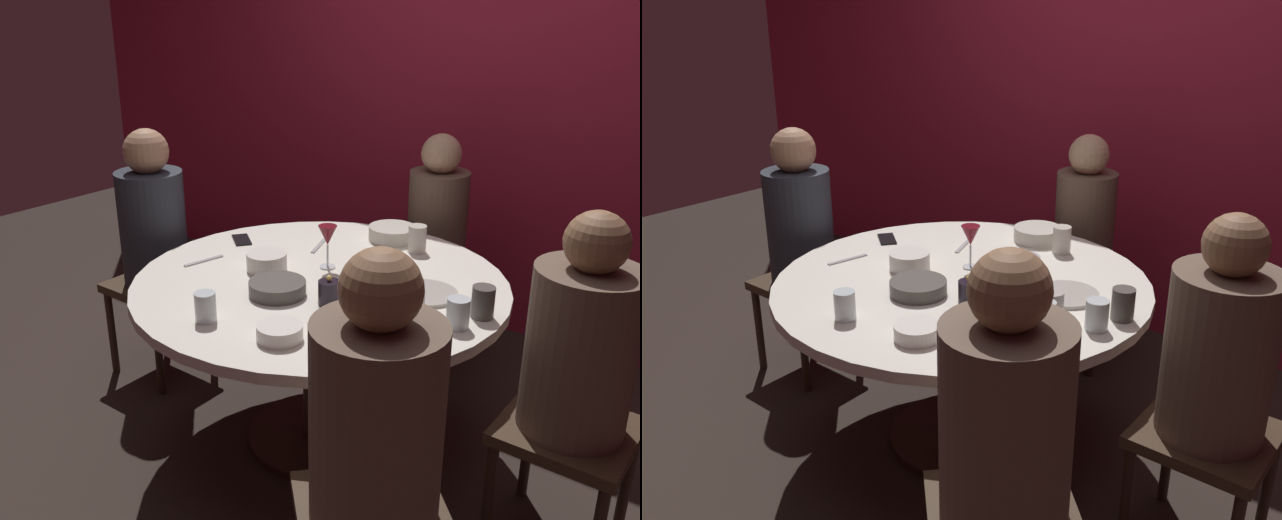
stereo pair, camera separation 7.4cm
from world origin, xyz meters
The scene contains 24 objects.
ground_plane centered at (0.00, 0.00, 0.00)m, with size 8.00×8.00×0.00m, color #2D231E.
back_wall centered at (0.00, 1.47, 1.30)m, with size 6.00×0.10×2.60m, color maroon.
dining_table centered at (0.00, 0.00, 0.59)m, with size 1.44×1.44×0.72m.
seated_diner_left centered at (-0.97, 0.00, 0.74)m, with size 0.40×0.40×1.20m.
seated_diner_back centered at (0.00, 0.95, 0.70)m, with size 0.40×0.40×1.14m.
seated_diner_right centered at (0.99, 0.00, 0.73)m, with size 0.40×0.40×1.18m.
seated_diner_front_right centered at (0.70, -0.70, 0.75)m, with size 0.57×0.57×1.21m.
candle_holder centered at (0.16, -0.16, 0.77)m, with size 0.08×0.08×0.11m.
wine_glass centered at (-0.05, 0.12, 0.85)m, with size 0.08×0.08×0.18m.
dinner_plate centered at (0.39, 0.11, 0.73)m, with size 0.24×0.24×0.01m, color #B2ADA3.
cell_phone centered at (-0.55, 0.15, 0.73)m, with size 0.07×0.14×0.01m, color black.
bowl_serving_large centered at (0.13, 0.20, 0.75)m, with size 0.16×0.16×0.06m, color #B7B7BC.
bowl_salad_center centered at (-0.04, -0.21, 0.75)m, with size 0.21×0.21×0.05m, color #4C4742.
bowl_small_white centered at (0.19, -0.47, 0.75)m, with size 0.15×0.15×0.05m, color silver.
bowl_sauce_side centered at (-0.23, -0.05, 0.76)m, with size 0.16×0.16×0.07m, color silver.
bowl_rice_portion centered at (-0.02, 0.56, 0.75)m, with size 0.21×0.21×0.06m, color beige.
cup_near_candle centered at (0.60, -0.05, 0.77)m, with size 0.08×0.08×0.10m, color silver.
cup_by_left_diner centered at (-0.09, -0.51, 0.77)m, with size 0.07×0.07×0.10m, color silver.
cup_by_right_diner centered at (0.64, 0.07, 0.78)m, with size 0.08×0.08×0.11m, color #4C4742.
cup_center_front centered at (0.15, 0.49, 0.78)m, with size 0.08×0.08×0.12m, color beige.
cup_far_edge centered at (0.45, -0.08, 0.77)m, with size 0.08×0.08×0.10m, color #B2ADA3.
cup_beside_wine centered at (0.49, -0.19, 0.78)m, with size 0.07×0.07×0.11m, color silver.
fork_near_plate centered at (-0.49, -0.13, 0.73)m, with size 0.02×0.18×0.01m, color #B7B7BC.
knife_near_plate centered at (-0.23, 0.29, 0.73)m, with size 0.02×0.18×0.01m, color #B7B7BC.
Camera 1 is at (1.45, -1.94, 1.75)m, focal length 38.44 mm.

